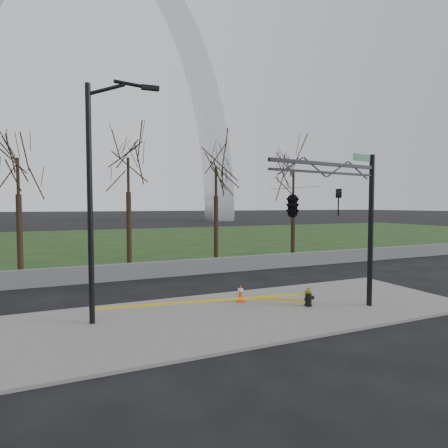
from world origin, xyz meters
name	(u,v)px	position (x,y,z in m)	size (l,w,h in m)	color
ground	(242,315)	(0.00, 0.00, 0.00)	(500.00, 500.00, 0.00)	black
sidewalk	(242,313)	(0.00, 0.00, 0.05)	(18.00, 6.00, 0.10)	slate
grass_strip	(127,240)	(0.00, 30.00, 0.03)	(120.00, 40.00, 0.06)	black
guardrail	(181,268)	(0.00, 8.00, 0.45)	(60.00, 0.30, 0.90)	#59595B
gateway_arch	(97,79)	(0.00, 75.00, 32.50)	(66.00, 6.00, 65.00)	silver
tree_row	(76,203)	(-5.46, 12.00, 4.19)	(35.07, 4.00, 8.38)	black
fire_hydrant	(309,297)	(2.74, -0.29, 0.44)	(0.45, 0.30, 0.74)	black
traffic_cone	(241,293)	(0.56, 1.31, 0.45)	(0.46, 0.46, 0.70)	#F5440C
street_light	(97,186)	(-4.95, 0.85, 4.69)	(2.39, 0.39, 8.21)	black
traffic_signal_mast	(310,202)	(1.79, -1.57, 4.15)	(5.07, 2.53, 6.00)	black
caution_tape	(226,300)	(-0.50, 0.35, 0.50)	(7.91, 1.60, 0.39)	yellow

